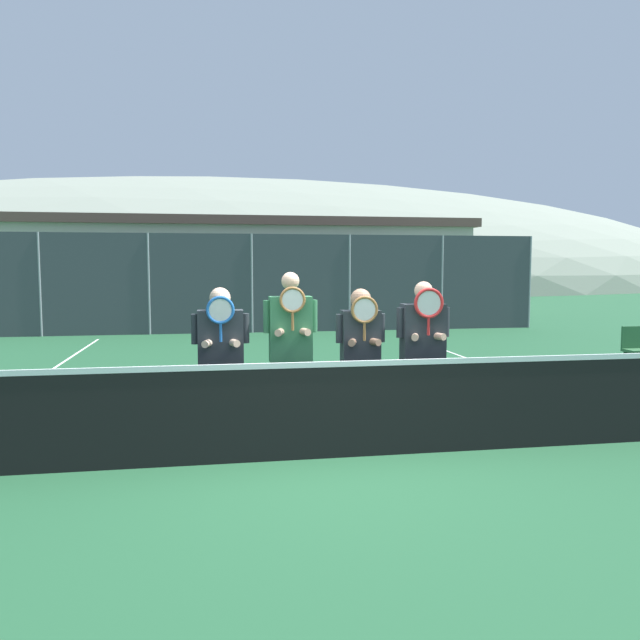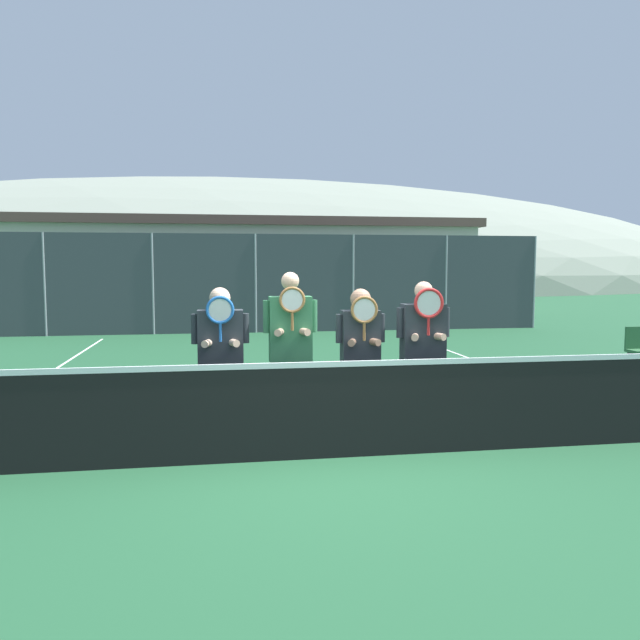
{
  "view_description": "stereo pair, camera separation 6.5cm",
  "coord_description": "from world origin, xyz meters",
  "px_view_note": "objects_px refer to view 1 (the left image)",
  "views": [
    {
      "loc": [
        -1.14,
        -6.05,
        1.95
      ],
      "look_at": [
        0.05,
        0.76,
        1.34
      ],
      "focal_mm": 35.0,
      "sensor_mm": 36.0,
      "label": 1
    },
    {
      "loc": [
        -1.07,
        -6.06,
        1.95
      ],
      "look_at": [
        0.05,
        0.76,
        1.34
      ],
      "focal_mm": 35.0,
      "sensor_mm": 36.0,
      "label": 2
    }
  ],
  "objects_px": {
    "player_leftmost": "(221,351)",
    "car_left_of_center": "(273,296)",
    "car_center": "(419,295)",
    "player_center_left": "(291,344)",
    "car_far_left": "(117,296)",
    "player_rightmost": "(423,346)",
    "player_center_right": "(361,351)"
  },
  "relations": [
    {
      "from": "player_leftmost",
      "to": "car_left_of_center",
      "type": "relative_size",
      "value": 0.38
    },
    {
      "from": "player_rightmost",
      "to": "car_center",
      "type": "xyz_separation_m",
      "value": [
        4.95,
        14.65,
        -0.16
      ]
    },
    {
      "from": "player_leftmost",
      "to": "car_far_left",
      "type": "bearing_deg",
      "value": 102.21
    },
    {
      "from": "player_center_right",
      "to": "car_far_left",
      "type": "height_order",
      "value": "car_far_left"
    },
    {
      "from": "car_far_left",
      "to": "player_leftmost",
      "type": "bearing_deg",
      "value": -77.79
    },
    {
      "from": "car_left_of_center",
      "to": "player_leftmost",
      "type": "bearing_deg",
      "value": -97.77
    },
    {
      "from": "player_rightmost",
      "to": "car_center",
      "type": "relative_size",
      "value": 0.39
    },
    {
      "from": "player_center_right",
      "to": "player_center_left",
      "type": "bearing_deg",
      "value": 176.05
    },
    {
      "from": "car_left_of_center",
      "to": "car_center",
      "type": "distance_m",
      "value": 5.2
    },
    {
      "from": "player_rightmost",
      "to": "car_far_left",
      "type": "bearing_deg",
      "value": 110.14
    },
    {
      "from": "player_rightmost",
      "to": "player_center_left",
      "type": "bearing_deg",
      "value": 176.38
    },
    {
      "from": "player_leftmost",
      "to": "car_left_of_center",
      "type": "height_order",
      "value": "car_left_of_center"
    },
    {
      "from": "player_leftmost",
      "to": "player_center_left",
      "type": "distance_m",
      "value": 0.75
    },
    {
      "from": "player_rightmost",
      "to": "player_leftmost",
      "type": "bearing_deg",
      "value": 177.36
    },
    {
      "from": "car_far_left",
      "to": "car_center",
      "type": "bearing_deg",
      "value": 0.18
    },
    {
      "from": "player_center_left",
      "to": "player_rightmost",
      "type": "relative_size",
      "value": 1.06
    },
    {
      "from": "car_far_left",
      "to": "car_center",
      "type": "xyz_separation_m",
      "value": [
        10.31,
        0.03,
        -0.04
      ]
    },
    {
      "from": "player_leftmost",
      "to": "player_rightmost",
      "type": "relative_size",
      "value": 0.97
    },
    {
      "from": "player_leftmost",
      "to": "car_center",
      "type": "relative_size",
      "value": 0.38
    },
    {
      "from": "car_left_of_center",
      "to": "car_center",
      "type": "bearing_deg",
      "value": 1.09
    },
    {
      "from": "car_left_of_center",
      "to": "player_rightmost",
      "type": "bearing_deg",
      "value": -89.03
    },
    {
      "from": "player_center_right",
      "to": "car_far_left",
      "type": "xyz_separation_m",
      "value": [
        -4.66,
        14.58,
        -0.08
      ]
    },
    {
      "from": "player_rightmost",
      "to": "car_far_left",
      "type": "xyz_separation_m",
      "value": [
        -5.36,
        14.62,
        -0.12
      ]
    },
    {
      "from": "player_center_left",
      "to": "player_rightmost",
      "type": "distance_m",
      "value": 1.47
    },
    {
      "from": "car_center",
      "to": "player_center_left",
      "type": "bearing_deg",
      "value": -113.8
    },
    {
      "from": "car_left_of_center",
      "to": "car_far_left",
      "type": "bearing_deg",
      "value": 179.25
    },
    {
      "from": "player_leftmost",
      "to": "player_center_left",
      "type": "height_order",
      "value": "player_center_left"
    },
    {
      "from": "player_rightmost",
      "to": "car_center",
      "type": "height_order",
      "value": "player_rightmost"
    },
    {
      "from": "player_center_left",
      "to": "car_far_left",
      "type": "distance_m",
      "value": 15.04
    },
    {
      "from": "car_center",
      "to": "player_center_right",
      "type": "bearing_deg",
      "value": -111.15
    },
    {
      "from": "player_center_left",
      "to": "player_rightmost",
      "type": "xyz_separation_m",
      "value": [
        1.47,
        -0.09,
        -0.04
      ]
    },
    {
      "from": "player_leftmost",
      "to": "car_center",
      "type": "bearing_deg",
      "value": 63.76
    }
  ]
}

